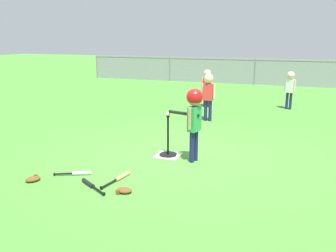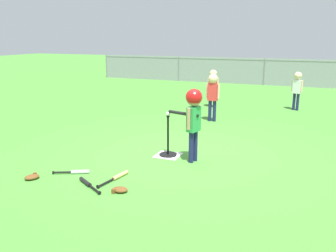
# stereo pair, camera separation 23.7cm
# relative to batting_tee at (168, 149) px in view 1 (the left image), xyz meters

# --- Properties ---
(ground_plane) EXTENTS (60.00, 60.00, 0.00)m
(ground_plane) POSITION_rel_batting_tee_xyz_m (0.32, 0.15, -0.12)
(ground_plane) COLOR #478C33
(home_plate) EXTENTS (0.44, 0.44, 0.01)m
(home_plate) POSITION_rel_batting_tee_xyz_m (0.00, 0.00, -0.12)
(home_plate) COLOR white
(home_plate) RESTS_ON ground_plane
(batting_tee) EXTENTS (0.32, 0.32, 0.74)m
(batting_tee) POSITION_rel_batting_tee_xyz_m (0.00, 0.00, 0.00)
(batting_tee) COLOR black
(batting_tee) RESTS_ON ground_plane
(baseball_on_tee) EXTENTS (0.07, 0.07, 0.07)m
(baseball_on_tee) POSITION_rel_batting_tee_xyz_m (0.00, 0.00, 0.65)
(baseball_on_tee) COLOR white
(baseball_on_tee) RESTS_ON batting_tee
(batter_child) EXTENTS (0.64, 0.35, 1.27)m
(batter_child) POSITION_rel_batting_tee_xyz_m (0.52, -0.15, 0.78)
(batter_child) COLOR #191E4C
(batter_child) RESTS_ON ground_plane
(fielder_near_right) EXTENTS (0.36, 0.24, 1.20)m
(fielder_near_right) POSITION_rel_batting_tee_xyz_m (0.03, 2.91, 0.65)
(fielder_near_right) COLOR #191E4C
(fielder_near_right) RESTS_ON ground_plane
(fielder_deep_right) EXTENTS (0.34, 0.22, 1.14)m
(fielder_deep_right) POSITION_rel_batting_tee_xyz_m (-0.44, 4.69, 0.61)
(fielder_deep_right) COLOR #262626
(fielder_deep_right) RESTS_ON ground_plane
(fielder_deep_left) EXTENTS (0.31, 0.22, 1.12)m
(fielder_deep_left) POSITION_rel_batting_tee_xyz_m (1.92, 5.18, 0.60)
(fielder_deep_left) COLOR #191E4C
(fielder_deep_left) RESTS_ON ground_plane
(spare_bat_silver) EXTENTS (0.54, 0.30, 0.06)m
(spare_bat_silver) POSITION_rel_batting_tee_xyz_m (-1.00, -1.38, -0.09)
(spare_bat_silver) COLOR silver
(spare_bat_silver) RESTS_ON ground_plane
(spare_bat_wood) EXTENTS (0.17, 0.67, 0.06)m
(spare_bat_wood) POSITION_rel_batting_tee_xyz_m (-0.30, -1.31, -0.09)
(spare_bat_wood) COLOR #DBB266
(spare_bat_wood) RESTS_ON ground_plane
(spare_bat_black) EXTENTS (0.57, 0.38, 0.06)m
(spare_bat_black) POSITION_rel_batting_tee_xyz_m (-0.58, -1.69, -0.09)
(spare_bat_black) COLOR black
(spare_bat_black) RESTS_ON ground_plane
(glove_by_plate) EXTENTS (0.25, 0.27, 0.07)m
(glove_by_plate) POSITION_rel_batting_tee_xyz_m (-1.49, -1.81, -0.09)
(glove_by_plate) COLOR brown
(glove_by_plate) RESTS_ON ground_plane
(glove_near_bats) EXTENTS (0.23, 0.19, 0.07)m
(glove_near_bats) POSITION_rel_batting_tee_xyz_m (-0.03, -1.72, -0.09)
(glove_near_bats) COLOR brown
(glove_near_bats) RESTS_ON ground_plane
(outfield_fence) EXTENTS (16.06, 0.06, 1.15)m
(outfield_fence) POSITION_rel_batting_tee_xyz_m (0.32, 10.45, 0.49)
(outfield_fence) COLOR slate
(outfield_fence) RESTS_ON ground_plane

